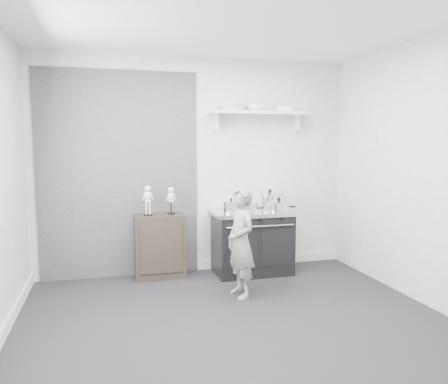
{
  "coord_description": "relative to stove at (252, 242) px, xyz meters",
  "views": [
    {
      "loc": [
        -1.11,
        -3.62,
        1.66
      ],
      "look_at": [
        0.13,
        0.95,
        1.11
      ],
      "focal_mm": 35.0,
      "sensor_mm": 36.0,
      "label": 1
    }
  ],
  "objects": [
    {
      "name": "plate_stack",
      "position": [
        0.52,
        0.19,
        1.67
      ],
      "size": [
        0.27,
        0.27,
        0.06
      ],
      "primitive_type": "cylinder",
      "color": "silver",
      "rests_on": "wall_shelf"
    },
    {
      "name": "child",
      "position": [
        -0.39,
        -0.76,
        0.19
      ],
      "size": [
        0.35,
        0.47,
        1.18
      ],
      "primitive_type": "imported",
      "rotation": [
        0.0,
        0.0,
        -1.4
      ],
      "color": "gray",
      "rests_on": "ground"
    },
    {
      "name": "ground",
      "position": [
        -0.65,
        -1.48,
        -0.4
      ],
      "size": [
        4.0,
        4.0,
        0.0
      ],
      "primitive_type": "plane",
      "color": "black",
      "rests_on": "ground"
    },
    {
      "name": "side_cabinet",
      "position": [
        -1.15,
        0.13,
        -0.01
      ],
      "size": [
        0.6,
        0.35,
        0.77
      ],
      "primitive_type": "cube",
      "color": "black",
      "rests_on": "ground"
    },
    {
      "name": "pot_front_right",
      "position": [
        0.27,
        -0.19,
        0.46
      ],
      "size": [
        0.36,
        0.27,
        0.18
      ],
      "color": "silver",
      "rests_on": "stove"
    },
    {
      "name": "bowl_large",
      "position": [
        -0.22,
        0.19,
        1.68
      ],
      "size": [
        0.33,
        0.33,
        0.08
      ],
      "primitive_type": "imported",
      "color": "white",
      "rests_on": "wall_shelf"
    },
    {
      "name": "bowl_small",
      "position": [
        0.1,
        0.19,
        1.68
      ],
      "size": [
        0.25,
        0.25,
        0.08
      ],
      "primitive_type": "imported",
      "color": "white",
      "rests_on": "wall_shelf"
    },
    {
      "name": "pot_front_center",
      "position": [
        -0.09,
        -0.17,
        0.46
      ],
      "size": [
        0.27,
        0.19,
        0.16
      ],
      "color": "silver",
      "rests_on": "stove"
    },
    {
      "name": "skeleton_full",
      "position": [
        -1.28,
        0.13,
        0.58
      ],
      "size": [
        0.12,
        0.07,
        0.41
      ],
      "primitive_type": null,
      "color": "beige",
      "rests_on": "side_cabinet"
    },
    {
      "name": "pot_back_right",
      "position": [
        0.28,
        0.13,
        0.5
      ],
      "size": [
        0.36,
        0.27,
        0.25
      ],
      "color": "silver",
      "rests_on": "stove"
    },
    {
      "name": "skeleton_torso",
      "position": [
        -1.0,
        0.13,
        0.56
      ],
      "size": [
        0.11,
        0.07,
        0.38
      ],
      "primitive_type": null,
      "color": "beige",
      "rests_on": "side_cabinet"
    },
    {
      "name": "stove",
      "position": [
        0.0,
        0.0,
        0.0
      ],
      "size": [
        0.99,
        0.62,
        0.8
      ],
      "color": "black",
      "rests_on": "ground"
    },
    {
      "name": "room_shell",
      "position": [
        -0.73,
        -1.33,
        1.24
      ],
      "size": [
        4.02,
        3.62,
        2.71
      ],
      "color": "#A7A7A4",
      "rests_on": "ground"
    },
    {
      "name": "wall_shelf",
      "position": [
        0.15,
        0.2,
        1.61
      ],
      "size": [
        1.3,
        0.26,
        0.24
      ],
      "color": "silver",
      "rests_on": "room_shell"
    },
    {
      "name": "pot_front_left",
      "position": [
        -0.3,
        -0.09,
        0.47
      ],
      "size": [
        0.29,
        0.2,
        0.18
      ],
      "color": "silver",
      "rests_on": "stove"
    }
  ]
}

